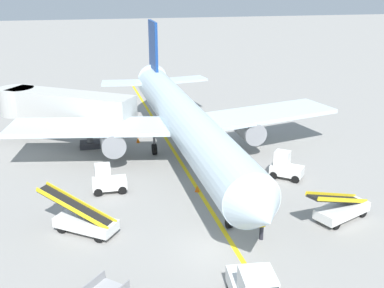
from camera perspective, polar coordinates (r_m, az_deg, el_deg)
ground_plane at (r=27.39m, az=3.19°, el=-12.51°), size 300.00×300.00×0.00m
taxi_line_yellow at (r=31.73m, az=2.08°, el=-7.65°), size 4.17×79.92×0.01m
airliner at (r=38.82m, az=-1.09°, el=3.01°), size 28.58×35.31×10.10m
jet_bridge at (r=44.09m, az=-15.95°, el=4.46°), size 12.20×8.93×4.85m
baggage_tug_near_wing at (r=36.44m, az=11.16°, el=-2.68°), size 2.69×2.50×2.10m
baggage_tug_by_cargo_door at (r=34.01m, az=-10.19°, el=-4.29°), size 2.42×1.36×2.10m
belt_loader_forward_hold at (r=31.37m, az=17.53°, el=-7.40°), size 5.08×3.19×2.59m
belt_loader_aft_hold at (r=29.28m, az=-12.90°, el=-8.97°), size 4.81×3.89×2.59m
ground_crew_marshaller at (r=28.06m, az=8.42°, el=-9.69°), size 0.36×0.24×1.70m
ground_crew_wing_walker at (r=32.19m, az=4.14°, el=-5.48°), size 0.36×0.24×1.70m
safety_cone_nose_left at (r=33.83m, az=0.63°, el=-5.41°), size 0.36×0.36×0.44m
safety_cone_nose_right at (r=43.82m, az=-6.53°, el=0.46°), size 0.36×0.36×0.44m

